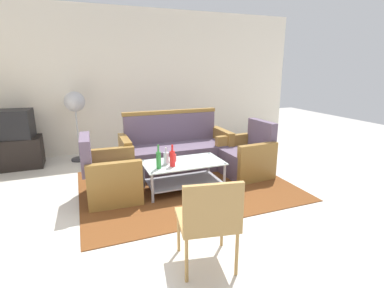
{
  "coord_description": "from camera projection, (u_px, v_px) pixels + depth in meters",
  "views": [
    {
      "loc": [
        -1.46,
        -3.0,
        1.69
      ],
      "look_at": [
        -0.03,
        0.64,
        0.65
      ],
      "focal_mm": 27.29,
      "sensor_mm": 36.0,
      "label": 1
    }
  ],
  "objects": [
    {
      "name": "armchair_right",
      "position": [
        246.0,
        157.0,
        4.66
      ],
      "size": [
        0.74,
        0.8,
        0.85
      ],
      "rotation": [
        0.0,
        0.0,
        1.63
      ],
      "color": "#5B4C60",
      "rests_on": "rug"
    },
    {
      "name": "wicker_chair",
      "position": [
        209.0,
        217.0,
        2.4
      ],
      "size": [
        0.56,
        0.56,
        0.84
      ],
      "rotation": [
        0.0,
        0.0,
        -0.18
      ],
      "color": "#AD844C",
      "rests_on": "ground"
    },
    {
      "name": "rug",
      "position": [
        186.0,
        185.0,
        4.28
      ],
      "size": [
        2.95,
        2.28,
        0.01
      ],
      "primitive_type": "cube",
      "color": "brown",
      "rests_on": "ground"
    },
    {
      "name": "wall_back",
      "position": [
        151.0,
        81.0,
        6.04
      ],
      "size": [
        6.52,
        0.12,
        2.8
      ],
      "color": "silver",
      "rests_on": "ground"
    },
    {
      "name": "pedestal_fan",
      "position": [
        75.0,
        106.0,
        5.2
      ],
      "size": [
        0.36,
        0.36,
        1.27
      ],
      "color": "#2D2D33",
      "rests_on": "ground"
    },
    {
      "name": "bottle_red",
      "position": [
        172.0,
        158.0,
        3.84
      ],
      "size": [
        0.07,
        0.07,
        0.29
      ],
      "color": "red",
      "rests_on": "coffee_table"
    },
    {
      "name": "cup",
      "position": [
        173.0,
        158.0,
        4.07
      ],
      "size": [
        0.08,
        0.08,
        0.1
      ],
      "primitive_type": "cylinder",
      "color": "red",
      "rests_on": "coffee_table"
    },
    {
      "name": "television",
      "position": [
        12.0,
        124.0,
        4.87
      ],
      "size": [
        0.64,
        0.5,
        0.48
      ],
      "rotation": [
        0.0,
        0.0,
        3.04
      ],
      "color": "black",
      "rests_on": "tv_stand"
    },
    {
      "name": "bottle_green",
      "position": [
        159.0,
        160.0,
        3.76
      ],
      "size": [
        0.06,
        0.06,
        0.32
      ],
      "color": "#2D8C38",
      "rests_on": "coffee_table"
    },
    {
      "name": "coffee_table",
      "position": [
        183.0,
        172.0,
        4.07
      ],
      "size": [
        1.1,
        0.6,
        0.4
      ],
      "color": "silver",
      "rests_on": "rug"
    },
    {
      "name": "armchair_left",
      "position": [
        110.0,
        177.0,
        3.82
      ],
      "size": [
        0.73,
        0.79,
        0.85
      ],
      "rotation": [
        0.0,
        0.0,
        -1.61
      ],
      "color": "#5B4C60",
      "rests_on": "rug"
    },
    {
      "name": "couch",
      "position": [
        176.0,
        151.0,
        4.9
      ],
      "size": [
        1.8,
        0.75,
        0.96
      ],
      "rotation": [
        0.0,
        0.0,
        3.13
      ],
      "color": "#5B4C60",
      "rests_on": "rug"
    },
    {
      "name": "bottle_clear",
      "position": [
        166.0,
        158.0,
        3.93
      ],
      "size": [
        0.07,
        0.07,
        0.24
      ],
      "color": "silver",
      "rests_on": "coffee_table"
    },
    {
      "name": "tv_stand",
      "position": [
        17.0,
        153.0,
        4.99
      ],
      "size": [
        0.8,
        0.5,
        0.52
      ],
      "primitive_type": "cube",
      "color": "black",
      "rests_on": "ground"
    },
    {
      "name": "ground_plane",
      "position": [
        213.0,
        206.0,
        3.65
      ],
      "size": [
        14.0,
        14.0,
        0.0
      ],
      "primitive_type": "plane",
      "color": "beige"
    }
  ]
}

